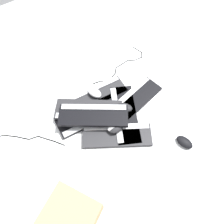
{
  "coord_description": "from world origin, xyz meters",
  "views": [
    {
      "loc": [
        -0.52,
        0.42,
        1.3
      ],
      "look_at": [
        0.05,
        0.02,
        0.04
      ],
      "focal_mm": 35.0,
      "sensor_mm": 36.0,
      "label": 1
    }
  ],
  "objects_px": {
    "keyboard_5": "(89,110)",
    "mouse_0": "(94,92)",
    "keyboard_4": "(133,101)",
    "mouse_4": "(184,142)",
    "keyboard_0": "(96,96)",
    "mouse_3": "(117,127)",
    "keyboard_3": "(124,114)",
    "mouse_2": "(124,107)",
    "mouse_1": "(116,127)",
    "keyboard_6": "(93,115)",
    "cardboard_box": "(71,215)",
    "keyboard_2": "(117,135)",
    "keyboard_1": "(89,116)"
  },
  "relations": [
    {
      "from": "keyboard_0",
      "to": "keyboard_4",
      "type": "bearing_deg",
      "value": -134.05
    },
    {
      "from": "keyboard_5",
      "to": "mouse_3",
      "type": "distance_m",
      "value": 0.22
    },
    {
      "from": "keyboard_3",
      "to": "mouse_3",
      "type": "relative_size",
      "value": 4.17
    },
    {
      "from": "keyboard_0",
      "to": "keyboard_1",
      "type": "relative_size",
      "value": 1.0
    },
    {
      "from": "keyboard_1",
      "to": "mouse_4",
      "type": "relative_size",
      "value": 4.11
    },
    {
      "from": "keyboard_4",
      "to": "mouse_0",
      "type": "bearing_deg",
      "value": 45.58
    },
    {
      "from": "keyboard_3",
      "to": "mouse_2",
      "type": "distance_m",
      "value": 0.05
    },
    {
      "from": "keyboard_1",
      "to": "cardboard_box",
      "type": "height_order",
      "value": "cardboard_box"
    },
    {
      "from": "keyboard_0",
      "to": "mouse_2",
      "type": "relative_size",
      "value": 4.11
    },
    {
      "from": "keyboard_0",
      "to": "keyboard_1",
      "type": "xyz_separation_m",
      "value": [
        -0.11,
        0.12,
        0.0
      ]
    },
    {
      "from": "keyboard_5",
      "to": "keyboard_4",
      "type": "bearing_deg",
      "value": -107.72
    },
    {
      "from": "keyboard_5",
      "to": "cardboard_box",
      "type": "bearing_deg",
      "value": 140.47
    },
    {
      "from": "mouse_2",
      "to": "keyboard_5",
      "type": "bearing_deg",
      "value": -162.25
    },
    {
      "from": "keyboard_5",
      "to": "mouse_2",
      "type": "relative_size",
      "value": 4.02
    },
    {
      "from": "mouse_1",
      "to": "cardboard_box",
      "type": "xyz_separation_m",
      "value": [
        -0.29,
        0.48,
        0.04
      ]
    },
    {
      "from": "keyboard_3",
      "to": "mouse_4",
      "type": "height_order",
      "value": "mouse_4"
    },
    {
      "from": "keyboard_0",
      "to": "mouse_4",
      "type": "xyz_separation_m",
      "value": [
        -0.61,
        -0.27,
        0.01
      ]
    },
    {
      "from": "keyboard_2",
      "to": "keyboard_5",
      "type": "bearing_deg",
      "value": 13.16
    },
    {
      "from": "mouse_4",
      "to": "keyboard_0",
      "type": "bearing_deg",
      "value": -171.2
    },
    {
      "from": "keyboard_4",
      "to": "cardboard_box",
      "type": "distance_m",
      "value": 0.81
    },
    {
      "from": "keyboard_4",
      "to": "mouse_4",
      "type": "height_order",
      "value": "mouse_4"
    },
    {
      "from": "keyboard_6",
      "to": "mouse_2",
      "type": "bearing_deg",
      "value": -105.04
    },
    {
      "from": "keyboard_2",
      "to": "keyboard_1",
      "type": "bearing_deg",
      "value": 17.03
    },
    {
      "from": "keyboard_0",
      "to": "mouse_3",
      "type": "distance_m",
      "value": 0.3
    },
    {
      "from": "keyboard_0",
      "to": "keyboard_5",
      "type": "bearing_deg",
      "value": 129.44
    },
    {
      "from": "keyboard_1",
      "to": "mouse_2",
      "type": "xyz_separation_m",
      "value": [
        -0.1,
        -0.21,
        0.04
      ]
    },
    {
      "from": "mouse_0",
      "to": "cardboard_box",
      "type": "relative_size",
      "value": 0.44
    },
    {
      "from": "keyboard_5",
      "to": "cardboard_box",
      "type": "distance_m",
      "value": 0.64
    },
    {
      "from": "keyboard_2",
      "to": "mouse_4",
      "type": "bearing_deg",
      "value": -131.57
    },
    {
      "from": "keyboard_2",
      "to": "keyboard_6",
      "type": "bearing_deg",
      "value": 18.13
    },
    {
      "from": "keyboard_6",
      "to": "mouse_1",
      "type": "xyz_separation_m",
      "value": [
        -0.14,
        -0.08,
        -0.02
      ]
    },
    {
      "from": "mouse_3",
      "to": "keyboard_4",
      "type": "bearing_deg",
      "value": -157.66
    },
    {
      "from": "keyboard_3",
      "to": "mouse_3",
      "type": "xyz_separation_m",
      "value": [
        -0.06,
        0.11,
        0.04
      ]
    },
    {
      "from": "mouse_2",
      "to": "mouse_4",
      "type": "distance_m",
      "value": 0.44
    },
    {
      "from": "keyboard_5",
      "to": "mouse_1",
      "type": "bearing_deg",
      "value": -159.82
    },
    {
      "from": "keyboard_1",
      "to": "keyboard_3",
      "type": "xyz_separation_m",
      "value": [
        -0.12,
        -0.2,
        0.0
      ]
    },
    {
      "from": "mouse_0",
      "to": "cardboard_box",
      "type": "bearing_deg",
      "value": 123.88
    },
    {
      "from": "keyboard_5",
      "to": "mouse_0",
      "type": "relative_size",
      "value": 4.02
    },
    {
      "from": "keyboard_5",
      "to": "mouse_2",
      "type": "height_order",
      "value": "mouse_2"
    },
    {
      "from": "keyboard_4",
      "to": "cardboard_box",
      "type": "relative_size",
      "value": 1.84
    },
    {
      "from": "mouse_1",
      "to": "mouse_3",
      "type": "xyz_separation_m",
      "value": [
        -0.01,
        -0.0,
        0.0
      ]
    },
    {
      "from": "keyboard_3",
      "to": "cardboard_box",
      "type": "relative_size",
      "value": 1.83
    },
    {
      "from": "mouse_3",
      "to": "keyboard_5",
      "type": "bearing_deg",
      "value": -73.66
    },
    {
      "from": "keyboard_6",
      "to": "mouse_3",
      "type": "height_order",
      "value": "keyboard_6"
    },
    {
      "from": "keyboard_5",
      "to": "mouse_3",
      "type": "xyz_separation_m",
      "value": [
        -0.21,
        -0.08,
        0.01
      ]
    },
    {
      "from": "keyboard_3",
      "to": "keyboard_5",
      "type": "xyz_separation_m",
      "value": [
        0.14,
        0.19,
        0.03
      ]
    },
    {
      "from": "keyboard_2",
      "to": "cardboard_box",
      "type": "height_order",
      "value": "cardboard_box"
    },
    {
      "from": "keyboard_3",
      "to": "mouse_4",
      "type": "xyz_separation_m",
      "value": [
        -0.38,
        -0.19,
        0.01
      ]
    },
    {
      "from": "keyboard_4",
      "to": "mouse_4",
      "type": "xyz_separation_m",
      "value": [
        -0.43,
        -0.07,
        0.01
      ]
    },
    {
      "from": "keyboard_4",
      "to": "mouse_1",
      "type": "bearing_deg",
      "value": 114.99
    }
  ]
}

